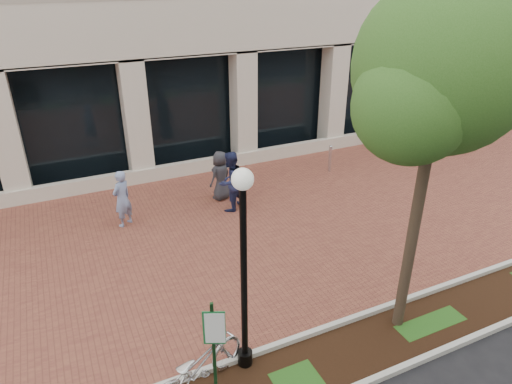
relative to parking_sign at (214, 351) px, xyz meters
name	(u,v)px	position (x,y,z in m)	size (l,w,h in m)	color
ground	(249,228)	(3.05, 5.54, -1.57)	(120.00, 120.00, 0.00)	black
brick_plaza	(249,228)	(3.05, 5.54, -1.57)	(40.00, 9.00, 0.01)	brown
planting_strip	(357,351)	(3.05, 0.29, -1.57)	(40.00, 1.50, 0.01)	black
curb_plaza_side	(336,324)	(3.05, 1.04, -1.51)	(40.00, 0.12, 0.12)	beige
curb_street_side	(382,376)	(3.05, -0.46, -1.51)	(40.00, 0.12, 0.12)	beige
parking_sign	(214,351)	(0.00, 0.00, 0.00)	(0.34, 0.07, 2.48)	#133517
lamppost	(244,264)	(0.91, 0.94, 0.73)	(0.36, 0.36, 4.06)	black
street_tree	(441,77)	(4.35, 0.61, 3.62)	(3.53, 2.94, 6.86)	#453427
locked_bicycle	(197,366)	(-0.09, 0.75, -1.02)	(0.74, 2.11, 1.11)	silver
pedestrian_left	(122,199)	(-0.16, 7.27, -0.71)	(0.63, 0.41, 1.72)	#7C8EB9
pedestrian_mid	(230,182)	(3.04, 6.85, -0.62)	(0.93, 0.72, 1.91)	#1E244B
pedestrian_right	(221,176)	(3.03, 7.68, -0.75)	(0.80, 0.52, 1.64)	#2A2B30
bollard	(330,158)	(7.47, 8.06, -1.05)	(0.12, 0.12, 1.04)	#B8B8BC
bike_rack_cluster	(420,132)	(12.71, 9.01, -1.06)	(3.61, 1.95, 1.08)	black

